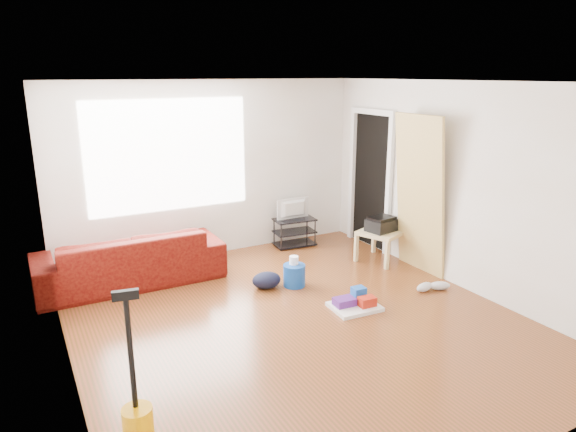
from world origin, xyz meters
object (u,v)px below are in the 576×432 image
cleaning_tray (355,303)px  backpack (267,288)px  sofa (132,282)px  tv_stand (295,232)px  side_table (381,236)px  bucket (294,286)px

cleaning_tray → backpack: bearing=122.5°
sofa → cleaning_tray: 2.86m
backpack → tv_stand: bearing=55.2°
tv_stand → side_table: 1.38m
backpack → cleaning_tray: bearing=-50.8°
sofa → side_table: 3.42m
side_table → backpack: size_ratio=1.93×
tv_stand → bucket: 1.58m
tv_stand → backpack: (-1.10, -1.25, -0.22)m
cleaning_tray → backpack: 1.18m
sofa → side_table: bearing=164.9°
sofa → tv_stand: size_ratio=3.49×
backpack → bucket: bearing=-11.8°
bucket → backpack: bearing=161.6°
tv_stand → side_table: size_ratio=0.93×
bucket → tv_stand: bearing=60.5°
backpack → side_table: bearing=9.5°
tv_stand → bucket: tv_stand is taller
bucket → cleaning_tray: size_ratio=0.49×
tv_stand → sofa: bearing=-168.1°
side_table → cleaning_tray: size_ratio=1.25×
sofa → side_table: side_table is taller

